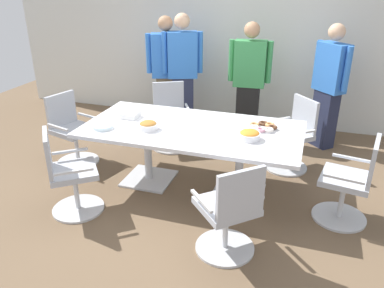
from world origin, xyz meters
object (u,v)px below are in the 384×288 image
Objects in this scene: person_standing_2 at (249,81)px; office_chair_2 at (350,185)px; office_chair_3 at (292,138)px; person_standing_3 at (329,86)px; conference_table at (192,138)px; office_chair_4 at (170,119)px; person_standing_0 at (167,72)px; plate_stack at (103,127)px; snack_bowl_chips_orange at (249,135)px; donut_platter at (263,127)px; napkin_pile at (131,115)px; person_standing_1 at (183,72)px; office_chair_5 at (72,133)px; office_chair_1 at (229,214)px; office_chair_0 at (69,177)px; snack_bowl_pretzels at (148,125)px.

office_chair_2 is at bearing 123.01° from person_standing_2.
person_standing_3 is at bearing -65.84° from office_chair_3.
person_standing_3 reaches higher than conference_table.
office_chair_4 is at bearing 73.76° from office_chair_2.
office_chair_2 is 1.00× the size of office_chair_4.
conference_table is at bearing 99.26° from person_standing_0.
person_standing_2 is 2.34m from plate_stack.
snack_bowl_chips_orange is (0.66, -0.13, 0.18)m from conference_table.
donut_platter is 1.63× the size of napkin_pile.
napkin_pile is at bearing 65.90° from person_standing_1.
office_chair_5 is at bearing -178.87° from donut_platter.
office_chair_2 is (1.69, -0.15, -0.22)m from conference_table.
office_chair_2 reaches higher than conference_table.
person_standing_1 reaches higher than person_standing_3.
napkin_pile is (0.90, -0.07, 0.38)m from office_chair_5.
napkin_pile is (-1.45, 1.09, 0.38)m from office_chair_1.
person_standing_1 is at bearing -6.91° from person_standing_2.
donut_platter is (1.41, -0.82, 0.37)m from office_chair_4.
office_chair_5 reaches higher than donut_platter.
person_standing_3 is 9.03× the size of napkin_pile.
office_chair_0 is 4.06× the size of snack_bowl_chips_orange.
person_standing_2 is (1.30, -0.07, -0.02)m from person_standing_0.
office_chair_1 is 4.27× the size of plate_stack.
conference_table is 1.85m from person_standing_1.
office_chair_2 is at bearing 124.76° from person_standing_0.
napkin_pile is (0.26, 0.94, 0.38)m from office_chair_0.
person_standing_1 is 1.04× the size of person_standing_3.
office_chair_4 is 4.27× the size of plate_stack.
person_standing_2 is 1.92m from napkin_pile.
person_standing_1 is at bearing 45.94° from person_standing_3.
plate_stack is at bearing 53.43° from person_standing_2.
office_chair_1 and office_chair_4 have the same top height.
office_chair_5 is at bearing 45.08° from person_standing_0.
person_standing_1 is 2.12m from person_standing_3.
plate_stack is at bearing -164.99° from snack_bowl_pretzels.
conference_table is at bearing 95.20° from office_chair_2.
conference_table is 1.38× the size of person_standing_0.
person_standing_1 reaches higher than donut_platter.
office_chair_0 and office_chair_2 have the same top height.
person_standing_1 is at bearing 133.99° from office_chair_0.
office_chair_4 is at bearing 130.05° from office_chair_0.
conference_table is 10.71× the size of snack_bowl_chips_orange.
office_chair_0 is at bearing 91.58° from person_standing_3.
plate_stack is at bearing 51.20° from office_chair_4.
person_standing_0 reaches higher than donut_platter.
office_chair_5 is at bearing 12.20° from office_chair_4.
napkin_pile is at bearing 141.26° from snack_bowl_pretzels.
person_standing_3 is at bearing 98.00° from office_chair_0.
snack_bowl_chips_orange is at bearing 99.45° from office_chair_2.
person_standing_0 reaches higher than office_chair_5.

